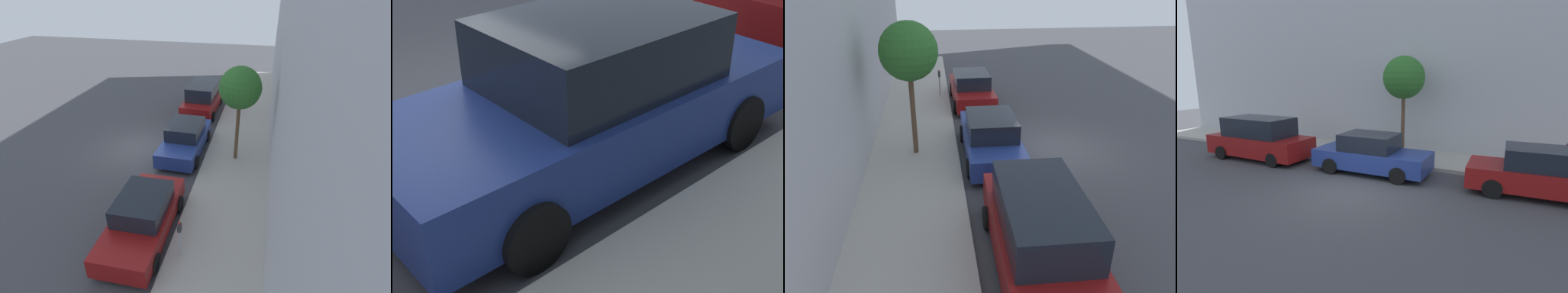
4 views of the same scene
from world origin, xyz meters
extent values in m
plane|color=#424247|center=(0.00, 0.00, 0.00)|extent=(60.00, 60.00, 0.00)
cube|color=navy|center=(2.38, 0.23, 0.56)|extent=(1.85, 4.52, 0.68)
cube|color=black|center=(2.38, 0.33, 1.22)|extent=(1.61, 2.12, 0.64)
cylinder|color=black|center=(1.53, 1.63, 0.31)|extent=(0.22, 0.62, 0.62)
cylinder|color=black|center=(3.23, 1.63, 0.31)|extent=(0.22, 0.62, 0.62)
cylinder|color=black|center=(1.53, -1.16, 0.31)|extent=(0.22, 0.62, 0.62)
cylinder|color=black|center=(3.23, -1.16, 0.31)|extent=(0.22, 0.62, 0.62)
cylinder|color=black|center=(1.25, 4.30, 0.30)|extent=(0.22, 0.60, 0.60)
camera|label=1|loc=(5.94, -12.92, 7.79)|focal=28.00mm
camera|label=2|loc=(5.94, -3.05, 3.07)|focal=50.00mm
camera|label=3|loc=(4.22, 12.14, 6.03)|focal=35.00mm
camera|label=4|loc=(-8.04, -4.70, 3.67)|focal=28.00mm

